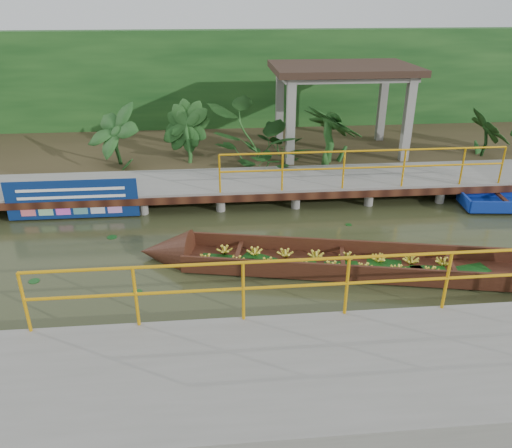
{
  "coord_description": "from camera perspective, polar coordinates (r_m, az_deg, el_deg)",
  "views": [
    {
      "loc": [
        -1.21,
        -9.43,
        5.27
      ],
      "look_at": [
        -0.27,
        0.5,
        0.6
      ],
      "focal_mm": 35.0,
      "sensor_mm": 36.0,
      "label": 1
    }
  ],
  "objects": [
    {
      "name": "foliage_backdrop",
      "position": [
        19.74,
        -1.89,
        15.53
      ],
      "size": [
        30.0,
        0.8,
        4.0
      ],
      "primitive_type": "cube",
      "color": "#133B15",
      "rests_on": "ground"
    },
    {
      "name": "blue_banner",
      "position": [
        13.28,
        -20.27,
        2.67
      ],
      "size": [
        3.24,
        0.04,
        1.01
      ],
      "color": "navy",
      "rests_on": "ground"
    },
    {
      "name": "far_dock",
      "position": [
        13.78,
        0.05,
        4.73
      ],
      "size": [
        16.0,
        2.06,
        1.66
      ],
      "color": "slate",
      "rests_on": "ground"
    },
    {
      "name": "pavilion",
      "position": [
        16.47,
        9.86,
        16.17
      ],
      "size": [
        4.4,
        3.0,
        3.0
      ],
      "color": "slate",
      "rests_on": "ground"
    },
    {
      "name": "land_strip",
      "position": [
        17.71,
        -1.28,
        8.52
      ],
      "size": [
        30.0,
        8.0,
        0.45
      ],
      "primitive_type": "cube",
      "color": "#362D1B",
      "rests_on": "ground"
    },
    {
      "name": "near_dock",
      "position": [
        7.55,
        13.68,
        -16.96
      ],
      "size": [
        18.0,
        2.4,
        1.73
      ],
      "color": "slate",
      "rests_on": "ground"
    },
    {
      "name": "tropical_plants",
      "position": [
        15.65,
        7.66,
        10.02
      ],
      "size": [
        14.3,
        1.3,
        1.62
      ],
      "color": "#133B15",
      "rests_on": "ground"
    },
    {
      "name": "vendor_boat",
      "position": [
        10.68,
        16.98,
        -4.31
      ],
      "size": [
        10.83,
        3.28,
        2.17
      ],
      "rotation": [
        0.0,
        0.0,
        -0.21
      ],
      "color": "#32170D",
      "rests_on": "ground"
    },
    {
      "name": "ground",
      "position": [
        10.87,
        1.67,
        -3.92
      ],
      "size": [
        80.0,
        80.0,
        0.0
      ],
      "primitive_type": "plane",
      "color": "#2C3118",
      "rests_on": "ground"
    }
  ]
}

